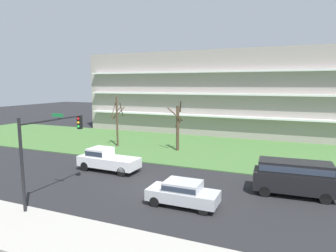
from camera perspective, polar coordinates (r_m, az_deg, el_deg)
name	(u,v)px	position (r m, az deg, el deg)	size (l,w,h in m)	color
ground	(161,190)	(21.52, -1.35, -12.21)	(160.00, 160.00, 0.00)	#232326
sidewalk_curb_near	(91,245)	(15.22, -14.67, -21.28)	(80.00, 4.00, 0.15)	#ADA89E
grass_lawn_strip	(211,149)	(34.27, 8.28, -4.50)	(80.00, 16.00, 0.08)	#477238
apartment_building	(236,93)	(48.03, 12.92, 6.28)	(44.86, 14.71, 12.19)	#9E938C
tree_far_left	(117,120)	(35.60, -9.78, 1.22)	(1.67, 1.39, 5.99)	#4C3828
tree_left	(178,126)	(32.83, 1.86, -0.04)	(1.69, 1.62, 5.63)	#4C3828
sedan_silver_near_left	(183,192)	(18.65, 2.88, -12.64)	(4.41, 1.81, 1.57)	#B7BABF
van_black_center_left	(294,175)	(21.78, 23.19, -8.77)	(5.30, 2.26, 2.36)	black
pickup_white_center_right	(107,159)	(26.30, -11.77, -6.28)	(5.46, 2.16, 1.95)	white
traffic_signal_mast	(47,142)	(19.95, -22.28, -2.86)	(0.90, 5.48, 5.62)	black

